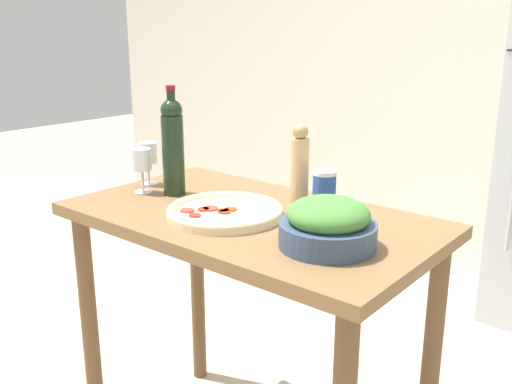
{
  "coord_description": "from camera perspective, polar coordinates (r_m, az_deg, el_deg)",
  "views": [
    {
      "loc": [
        1.05,
        -1.25,
        1.44
      ],
      "look_at": [
        0.0,
        0.03,
        0.96
      ],
      "focal_mm": 40.0,
      "sensor_mm": 36.0,
      "label": 1
    }
  ],
  "objects": [
    {
      "name": "salt_canister",
      "position": [
        1.73,
        6.83,
        0.1
      ],
      "size": [
        0.07,
        0.07,
        0.13
      ],
      "color": "#284CA3",
      "rests_on": "prep_counter"
    },
    {
      "name": "wine_bottle",
      "position": [
        1.89,
        -8.41,
        4.68
      ],
      "size": [
        0.07,
        0.07,
        0.36
      ],
      "color": "black",
      "rests_on": "prep_counter"
    },
    {
      "name": "wine_glass_near",
      "position": [
        1.95,
        -11.35,
        2.96
      ],
      "size": [
        0.07,
        0.07,
        0.15
      ],
      "color": "silver",
      "rests_on": "prep_counter"
    },
    {
      "name": "pepper_mill",
      "position": [
        1.78,
        4.39,
        2.59
      ],
      "size": [
        0.06,
        0.06,
        0.26
      ],
      "color": "tan",
      "rests_on": "prep_counter"
    },
    {
      "name": "wine_glass_far",
      "position": [
        2.05,
        -10.78,
        3.65
      ],
      "size": [
        0.07,
        0.07,
        0.15
      ],
      "color": "silver",
      "rests_on": "prep_counter"
    },
    {
      "name": "homemade_pizza",
      "position": [
        1.69,
        -3.14,
        -1.96
      ],
      "size": [
        0.34,
        0.34,
        0.03
      ],
      "color": "beige",
      "rests_on": "prep_counter"
    },
    {
      "name": "salad_bowl",
      "position": [
        1.45,
        7.2,
        -3.27
      ],
      "size": [
        0.25,
        0.25,
        0.13
      ],
      "color": "#384C6B",
      "rests_on": "prep_counter"
    },
    {
      "name": "wall_back",
      "position": [
        3.55,
        22.76,
        12.6
      ],
      "size": [
        6.4,
        0.08,
        2.6
      ],
      "color": "silver",
      "rests_on": "ground_plane"
    },
    {
      "name": "prep_counter",
      "position": [
        1.77,
        -0.66,
        -6.69
      ],
      "size": [
        1.12,
        0.64,
        0.9
      ],
      "color": "brown",
      "rests_on": "ground_plane"
    }
  ]
}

